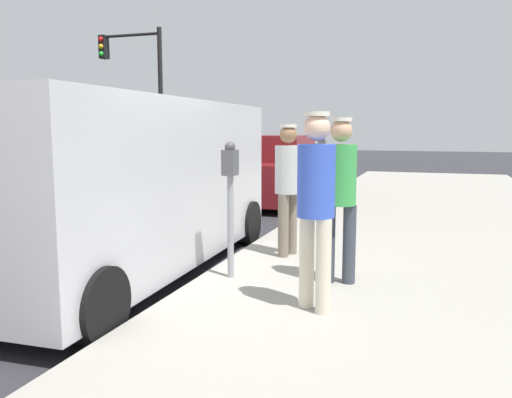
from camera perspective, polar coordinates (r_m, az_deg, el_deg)
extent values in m
plane|color=#2D2D33|center=(6.31, -15.86, -9.35)|extent=(80.00, 80.00, 0.00)
cube|color=#9E998E|center=(5.24, 18.38, -12.10)|extent=(5.00, 32.00, 0.15)
cylinder|color=gray|center=(5.88, -2.78, -3.02)|extent=(0.07, 0.07, 1.15)
cube|color=#4C4C51|center=(5.79, -2.82, 3.96)|extent=(0.14, 0.18, 0.28)
sphere|color=#47474C|center=(5.78, -2.83, 5.64)|extent=(0.12, 0.12, 0.12)
cylinder|color=gray|center=(10.64, 7.10, 1.71)|extent=(0.07, 0.07, 1.15)
cube|color=#4C4C51|center=(10.59, 7.17, 5.56)|extent=(0.14, 0.18, 0.28)
sphere|color=#47474C|center=(10.58, 7.18, 6.48)|extent=(0.12, 0.12, 0.12)
cylinder|color=#383D47|center=(5.76, 10.05, -4.85)|extent=(0.14, 0.14, 0.85)
cylinder|color=#383D47|center=(5.77, 7.86, -4.79)|extent=(0.14, 0.14, 0.85)
cylinder|color=green|center=(5.65, 9.11, 2.59)|extent=(0.34, 0.34, 0.64)
sphere|color=tan|center=(5.63, 9.21, 7.31)|extent=(0.23, 0.23, 0.23)
cylinder|color=silver|center=(5.63, 9.23, 8.49)|extent=(0.22, 0.22, 0.04)
cylinder|color=#726656|center=(7.03, 3.89, -2.61)|extent=(0.14, 0.14, 0.82)
cylinder|color=#726656|center=(6.85, 2.97, -2.89)|extent=(0.14, 0.14, 0.82)
cylinder|color=#B7B7B7|center=(6.85, 3.48, 3.19)|extent=(0.34, 0.34, 0.62)
sphere|color=#8C6647|center=(6.83, 3.51, 6.97)|extent=(0.22, 0.22, 0.22)
cylinder|color=silver|center=(6.83, 3.52, 7.90)|extent=(0.21, 0.21, 0.04)
cylinder|color=beige|center=(4.79, 7.30, -7.24)|extent=(0.14, 0.14, 0.87)
cylinder|color=beige|center=(4.95, 5.50, -6.74)|extent=(0.14, 0.14, 0.87)
cylinder|color=blue|center=(4.74, 6.52, 1.96)|extent=(0.34, 0.34, 0.65)
sphere|color=beige|center=(4.71, 6.61, 7.70)|extent=(0.24, 0.24, 0.24)
cylinder|color=silver|center=(4.72, 6.63, 9.13)|extent=(0.22, 0.22, 0.04)
cube|color=#BCBCC1|center=(6.71, -14.03, 1.92)|extent=(2.15, 5.26, 1.96)
cube|color=black|center=(8.88, -5.92, 5.98)|extent=(1.84, 0.13, 0.88)
cylinder|color=black|center=(9.05, -12.36, -1.90)|extent=(0.24, 0.69, 0.68)
cylinder|color=black|center=(8.30, -0.82, -2.58)|extent=(0.24, 0.69, 0.68)
cylinder|color=black|center=(4.68, -16.65, -11.00)|extent=(0.24, 0.69, 0.68)
cube|color=maroon|center=(13.00, 2.20, 2.31)|extent=(1.86, 4.42, 0.89)
cube|color=maroon|center=(12.74, 1.94, 5.55)|extent=(1.62, 2.00, 0.60)
cylinder|color=black|center=(14.84, 0.74, 1.78)|extent=(0.23, 0.60, 0.60)
cylinder|color=black|center=(14.43, 7.28, 1.55)|extent=(0.23, 0.60, 0.60)
cylinder|color=black|center=(11.76, -4.06, 0.22)|extent=(0.23, 0.60, 0.60)
cylinder|color=black|center=(11.23, 4.10, -0.13)|extent=(0.23, 0.60, 0.60)
cylinder|color=black|center=(18.64, -10.24, 9.93)|extent=(0.16, 0.16, 5.20)
cylinder|color=black|center=(19.49, -13.65, 16.83)|extent=(2.40, 0.10, 0.10)
cube|color=black|center=(19.98, -16.13, 15.50)|extent=(0.24, 0.32, 0.80)
sphere|color=red|center=(19.88, -16.45, 16.26)|extent=(0.17, 0.17, 0.17)
sphere|color=yellow|center=(19.84, -16.42, 15.55)|extent=(0.17, 0.17, 0.17)
sphere|color=green|center=(19.81, -16.39, 14.83)|extent=(0.17, 0.17, 0.17)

